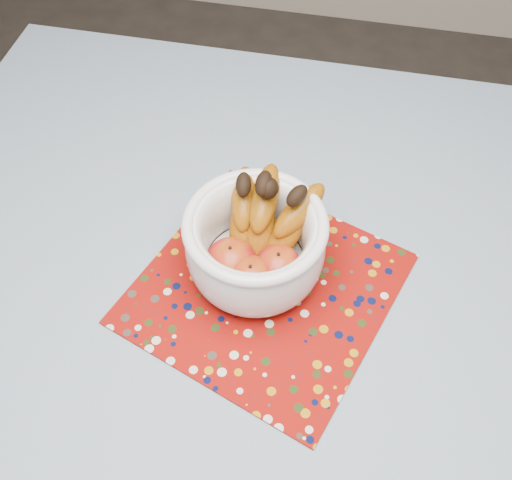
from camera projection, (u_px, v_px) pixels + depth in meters
table at (261, 368)px, 0.93m from camera, size 1.20×1.20×0.75m
tablecloth at (262, 344)px, 0.87m from camera, size 1.32×1.32×0.01m
placemat at (265, 288)px, 0.91m from camera, size 0.46×0.46×0.00m
fruit_bowl at (260, 238)px, 0.88m from camera, size 0.23×0.22×0.17m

